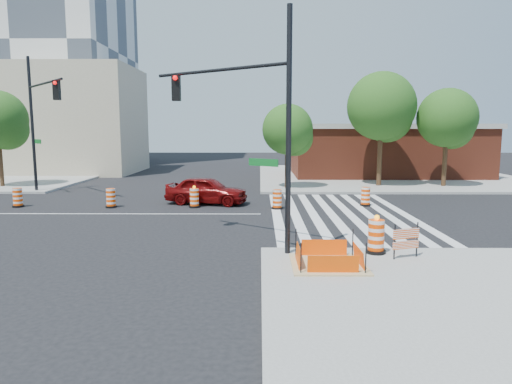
% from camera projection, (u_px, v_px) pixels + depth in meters
% --- Properties ---
extents(ground, '(120.00, 120.00, 0.00)m').
position_uv_depth(ground, '(120.00, 214.00, 22.62)').
color(ground, black).
rests_on(ground, ground).
extents(sidewalk_ne, '(22.00, 22.00, 0.15)m').
position_uv_depth(sidewalk_ne, '(385.00, 176.00, 40.29)').
color(sidewalk_ne, gray).
rests_on(sidewalk_ne, ground).
extents(crosswalk_east, '(6.75, 13.50, 0.01)m').
position_uv_depth(crosswalk_east, '(340.00, 214.00, 22.53)').
color(crosswalk_east, silver).
rests_on(crosswalk_east, ground).
extents(lane_centerline, '(14.00, 0.12, 0.01)m').
position_uv_depth(lane_centerline, '(120.00, 214.00, 22.61)').
color(lane_centerline, silver).
rests_on(lane_centerline, ground).
extents(excavation_pit, '(2.20, 2.20, 0.90)m').
position_uv_depth(excavation_pit, '(328.00, 263.00, 13.60)').
color(excavation_pit, tan).
rests_on(excavation_pit, ground).
extents(brick_storefront, '(16.50, 8.50, 4.60)m').
position_uv_depth(brick_storefront, '(386.00, 150.00, 39.98)').
color(brick_storefront, maroon).
rests_on(brick_storefront, ground).
extents(beige_midrise, '(14.00, 10.00, 10.00)m').
position_uv_depth(beige_midrise, '(63.00, 120.00, 43.82)').
color(beige_midrise, tan).
rests_on(beige_midrise, ground).
extents(red_coupe, '(4.85, 2.74, 1.56)m').
position_uv_depth(red_coupe, '(207.00, 190.00, 25.54)').
color(red_coupe, '#630808').
rests_on(red_coupe, ground).
extents(signal_pole_se, '(4.88, 3.54, 7.80)m').
position_uv_depth(signal_pole_se, '(247.00, 111.00, 15.24)').
color(signal_pole_se, black).
rests_on(signal_pole_se, ground).
extents(signal_pole_nw, '(4.35, 5.08, 8.65)m').
position_uv_depth(signal_pole_nw, '(39.00, 111.00, 28.21)').
color(signal_pole_nw, black).
rests_on(signal_pole_nw, ground).
extents(pit_drum, '(0.65, 0.65, 1.27)m').
position_uv_depth(pit_drum, '(376.00, 237.00, 14.84)').
color(pit_drum, black).
rests_on(pit_drum, ground).
extents(barricade, '(0.90, 0.37, 1.11)m').
position_uv_depth(barricade, '(406.00, 239.00, 14.27)').
color(barricade, '#FD4805').
rests_on(barricade, ground).
extents(tree_north_c, '(3.53, 3.47, 5.90)m').
position_uv_depth(tree_north_c, '(288.00, 132.00, 31.18)').
color(tree_north_c, '#382314').
rests_on(tree_north_c, ground).
extents(tree_north_d, '(4.82, 4.82, 8.20)m').
position_uv_depth(tree_north_d, '(382.00, 110.00, 32.23)').
color(tree_north_d, '#382314').
rests_on(tree_north_d, ground).
extents(tree_north_e, '(4.13, 4.13, 7.03)m').
position_uv_depth(tree_north_e, '(447.00, 121.00, 32.03)').
color(tree_north_e, '#382314').
rests_on(tree_north_e, ground).
extents(median_drum_1, '(0.60, 0.60, 1.02)m').
position_uv_depth(median_drum_1, '(18.00, 198.00, 24.55)').
color(median_drum_1, black).
rests_on(median_drum_1, ground).
extents(median_drum_2, '(0.60, 0.60, 1.02)m').
position_uv_depth(median_drum_2, '(111.00, 199.00, 24.39)').
color(median_drum_2, black).
rests_on(median_drum_2, ground).
extents(median_drum_3, '(0.60, 0.60, 1.18)m').
position_uv_depth(median_drum_3, '(194.00, 198.00, 24.43)').
color(median_drum_3, black).
rests_on(median_drum_3, ground).
extents(median_drum_4, '(0.60, 0.60, 1.02)m').
position_uv_depth(median_drum_4, '(277.00, 200.00, 23.95)').
color(median_drum_4, black).
rests_on(median_drum_4, ground).
extents(median_drum_5, '(0.60, 0.60, 1.02)m').
position_uv_depth(median_drum_5, '(366.00, 197.00, 24.93)').
color(median_drum_5, black).
rests_on(median_drum_5, ground).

